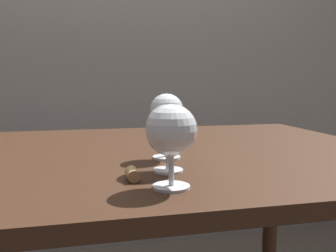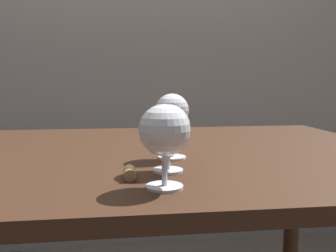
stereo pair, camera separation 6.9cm
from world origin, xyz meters
name	(u,v)px [view 2 (the right image)]	position (x,y,z in m)	size (l,w,h in m)	color
back_wall	(121,17)	(0.00, 1.19, 1.30)	(5.00, 0.08, 2.60)	gray
dining_table	(127,187)	(0.00, 0.00, 0.68)	(1.39, 0.89, 0.78)	#382114
wine_glass_white	(164,131)	(0.05, -0.33, 0.87)	(0.08, 0.08, 0.14)	white
wine_glass_port	(168,128)	(0.07, -0.22, 0.86)	(0.08, 0.08, 0.13)	white
wine_glass_chardonnay	(172,113)	(0.10, -0.10, 0.88)	(0.08, 0.08, 0.15)	white
cork	(128,173)	(0.00, -0.27, 0.79)	(0.02, 0.02, 0.04)	tan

